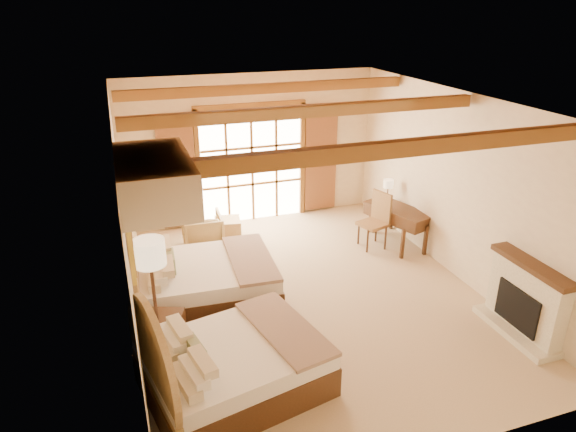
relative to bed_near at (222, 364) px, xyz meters
name	(u,v)px	position (x,y,z in m)	size (l,w,h in m)	color
floor	(307,295)	(1.81, 1.81, -0.42)	(7.00, 7.00, 0.00)	#CFB088
wall_back	(251,149)	(1.81, 5.31, 1.18)	(5.50, 5.50, 0.00)	beige
wall_left	(125,230)	(-0.94, 1.81, 1.18)	(7.00, 7.00, 0.00)	beige
wall_right	(459,187)	(4.56, 1.81, 1.18)	(7.00, 7.00, 0.00)	beige
ceiling	(311,103)	(1.81, 1.81, 2.78)	(7.00, 7.00, 0.00)	#BA6E3C
ceiling_beams	(311,111)	(1.81, 1.81, 2.66)	(5.39, 4.60, 0.18)	brown
french_doors	(252,165)	(1.81, 5.25, 0.83)	(3.95, 0.08, 2.60)	white
fireplace	(524,303)	(4.41, -0.19, 0.09)	(0.46, 1.40, 1.16)	#F4E7C4
painting	(130,241)	(-0.89, 1.06, 1.33)	(0.06, 0.95, 0.75)	gold
canopy_valance	(154,179)	(-0.59, -0.19, 2.53)	(0.70, 1.40, 0.45)	beige
bed_near	(222,364)	(0.00, 0.00, 0.00)	(2.44, 2.02, 1.40)	#4F2C18
bed_far	(195,279)	(0.02, 2.17, 0.02)	(2.31, 1.80, 1.46)	#4F2C18
nightstand	(162,339)	(-0.64, 0.89, -0.09)	(0.55, 0.55, 0.66)	#4F2C18
floor_lamp	(150,261)	(-0.69, 0.75, 1.17)	(0.40, 0.40, 1.88)	#3B251A
armchair	(203,231)	(0.48, 4.16, -0.07)	(0.75, 0.78, 0.71)	tan
ottoman	(228,228)	(1.07, 4.52, -0.24)	(0.52, 0.52, 0.37)	tan
desk	(397,224)	(4.24, 3.12, -0.02)	(1.01, 1.52, 0.75)	#4F2C18
desk_chair	(374,231)	(3.70, 3.11, -0.08)	(0.63, 0.62, 1.11)	#98673B
desk_lamp	(388,184)	(4.30, 3.69, 0.63)	(0.20, 0.20, 0.40)	#3B251A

